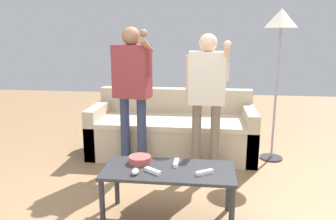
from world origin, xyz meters
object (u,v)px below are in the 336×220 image
Objects in this scene: snack_bowl at (140,160)px; player_left at (132,82)px; game_remote_nunchuk at (135,171)px; floor_lamp at (281,28)px; couch at (173,131)px; player_right at (207,89)px; game_remote_wand_far at (176,163)px; game_remote_wand_spare at (153,171)px; coffee_table at (169,176)px; game_remote_wand_near at (204,172)px.

player_left is (-0.27, 0.95, 0.53)m from snack_bowl.
player_left reaches higher than game_remote_nunchuk.
couch is at bearing 176.29° from floor_lamp.
game_remote_nunchuk is at bearing -76.60° from player_left.
game_remote_wand_far is (-0.24, -0.87, -0.50)m from player_right.
player_right is 10.52× the size of game_remote_wand_spare.
snack_bowl reaches higher than coffee_table.
snack_bowl is at bearing 163.06° from game_remote_wand_near.
game_remote_wand_spare is (-0.41, -0.02, -0.00)m from game_remote_wand_near.
game_remote_wand_near is at bearing -53.51° from player_left.
game_remote_wand_spare is at bearing -52.98° from snack_bowl.
game_remote_nunchuk is 0.60× the size of game_remote_wand_spare.
floor_lamp is at bearing 50.81° from game_remote_nunchuk.
floor_lamp is 1.18× the size of player_right.
couch is 1.55m from game_remote_wand_far.
couch reaches higher than coffee_table.
game_remote_wand_near is (0.83, -1.12, -0.55)m from player_left.
player_left is (-0.40, -0.59, 0.73)m from couch.
player_left is 1.24m from game_remote_wand_far.
player_right is at bearing 74.40° from game_remote_wand_far.
game_remote_wand_far is at bearing 0.51° from snack_bowl.
coffee_table is 1.33m from player_left.
floor_lamp is 2.13m from game_remote_wand_far.
player_left is at bearing 103.40° from game_remote_nunchuk.
player_left reaches higher than coffee_table.
player_left is 1.49m from game_remote_wand_near.
game_remote_wand_near is (0.43, -1.70, 0.18)m from couch.
game_remote_wand_near is 0.94× the size of game_remote_wand_far.
game_remote_wand_far and game_remote_wand_spare have the same top height.
game_remote_wand_far is at bearing 63.79° from coffee_table.
couch is 1.65m from coffee_table.
snack_bowl is 0.58m from game_remote_wand_near.
game_remote_nunchuk is at bearing -129.19° from floor_lamp.
game_remote_nunchuk reaches higher than game_remote_wand_near.
coffee_table is at bearing 28.41° from game_remote_nunchuk.
game_remote_wand_far is 0.26m from game_remote_wand_spare.
coffee_table is 0.67× the size of player_left.
coffee_table is at bearing 166.97° from game_remote_wand_near.
coffee_table is at bearing -125.93° from floor_lamp.
game_remote_nunchuk is at bearing -172.84° from game_remote_wand_near.
game_remote_wand_near is at bearing -90.08° from player_right.
coffee_table is 7.50× the size of game_remote_wand_near.
coffee_table is at bearing -106.81° from player_right.
coffee_table is at bearing -116.21° from game_remote_wand_far.
couch reaches higher than game_remote_wand_far.
floor_lamp is 12.70× the size of game_remote_wand_near.
coffee_table is 0.30m from game_remote_nunchuk.
couch is 13.63× the size of game_remote_wand_far.
player_left is (-1.66, -0.50, -0.59)m from floor_lamp.
player_left is at bearing 174.73° from player_right.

